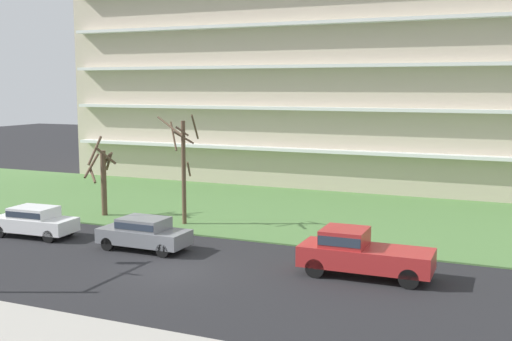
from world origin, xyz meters
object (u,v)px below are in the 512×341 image
object	(u,v)px
sedan_gray_center_left	(144,232)
sedan_white_center_right	(34,220)
tree_left	(183,165)
pickup_red_near_left	(360,252)
tree_far_left	(102,176)

from	to	relation	value
sedan_gray_center_left	sedan_white_center_right	world-z (taller)	same
sedan_white_center_right	tree_left	bearing A→B (deg)	-140.04
pickup_red_near_left	tree_far_left	bearing A→B (deg)	-19.23
pickup_red_near_left	tree_left	bearing A→B (deg)	-26.34
pickup_red_near_left	sedan_white_center_right	world-z (taller)	pickup_red_near_left
pickup_red_near_left	sedan_gray_center_left	distance (m)	10.50
pickup_red_near_left	sedan_white_center_right	xyz separation A→B (m)	(-17.24, 0.00, -0.14)
tree_left	pickup_red_near_left	distance (m)	12.89
tree_far_left	sedan_gray_center_left	size ratio (longest dim) A/B	1.09
sedan_gray_center_left	sedan_white_center_right	size ratio (longest dim) A/B	0.98
sedan_white_center_right	pickup_red_near_left	bearing A→B (deg)	176.93
pickup_red_near_left	sedan_white_center_right	distance (m)	17.24
tree_far_left	pickup_red_near_left	distance (m)	18.11
pickup_red_near_left	sedan_gray_center_left	size ratio (longest dim) A/B	1.23
tree_left	sedan_gray_center_left	size ratio (longest dim) A/B	1.42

